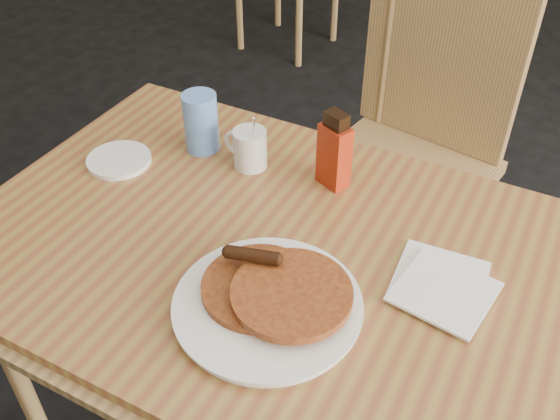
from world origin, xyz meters
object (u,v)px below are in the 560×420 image
object	(u,v)px
chair_main_far	(418,125)
coffee_mug	(249,148)
main_table	(275,260)
pancake_plate	(270,300)
syrup_bottle	(334,152)
blue_tumbler	(201,122)

from	to	relation	value
chair_main_far	coffee_mug	world-z (taller)	chair_main_far
main_table	pancake_plate	world-z (taller)	pancake_plate
chair_main_far	syrup_bottle	distance (m)	0.57
chair_main_far	blue_tumbler	xyz separation A→B (m)	(-0.30, -0.58, 0.21)
chair_main_far	coffee_mug	distance (m)	0.63
syrup_bottle	main_table	bearing A→B (deg)	-71.50
blue_tumbler	coffee_mug	bearing A→B (deg)	1.36
chair_main_far	blue_tumbler	world-z (taller)	chair_main_far
main_table	pancake_plate	xyz separation A→B (m)	(0.08, -0.13, 0.06)
coffee_mug	blue_tumbler	xyz separation A→B (m)	(-0.13, -0.00, 0.02)
chair_main_far	pancake_plate	bearing A→B (deg)	-79.56
main_table	syrup_bottle	distance (m)	0.26
pancake_plate	coffee_mug	world-z (taller)	coffee_mug
pancake_plate	blue_tumbler	size ratio (longest dim) A/B	2.37
chair_main_far	pancake_plate	world-z (taller)	chair_main_far
chair_main_far	blue_tumbler	bearing A→B (deg)	-113.47
pancake_plate	chair_main_far	bearing A→B (deg)	96.15
main_table	blue_tumbler	distance (m)	0.39
chair_main_far	syrup_bottle	xyz separation A→B (m)	(0.01, -0.53, 0.22)
main_table	pancake_plate	size ratio (longest dim) A/B	4.07
pancake_plate	coffee_mug	distance (m)	0.42
chair_main_far	main_table	bearing A→B (deg)	-84.48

